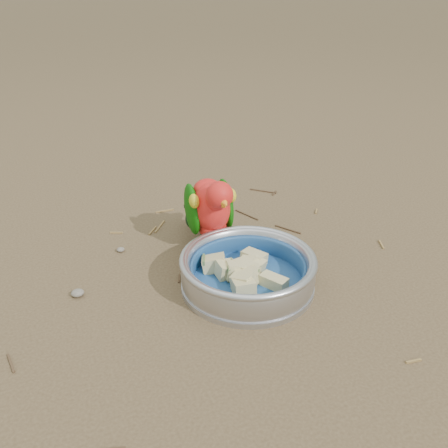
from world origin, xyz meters
name	(u,v)px	position (x,y,z in m)	size (l,w,h in m)	color
ground	(211,324)	(0.00, 0.00, 0.00)	(60.00, 60.00, 0.00)	brown
food_bowl	(248,283)	(0.10, 0.07, 0.01)	(0.23, 0.23, 0.02)	#B2B2BA
bowl_wall	(248,269)	(0.10, 0.07, 0.04)	(0.23, 0.23, 0.04)	#B2B2BA
fruit_wedges	(248,272)	(0.10, 0.07, 0.03)	(0.14, 0.14, 0.03)	#CCBC81
lory_parrot	(211,214)	(0.09, 0.22, 0.08)	(0.09, 0.19, 0.15)	red
ground_debris	(191,312)	(-0.02, 0.04, 0.00)	(0.90, 0.80, 0.01)	olive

